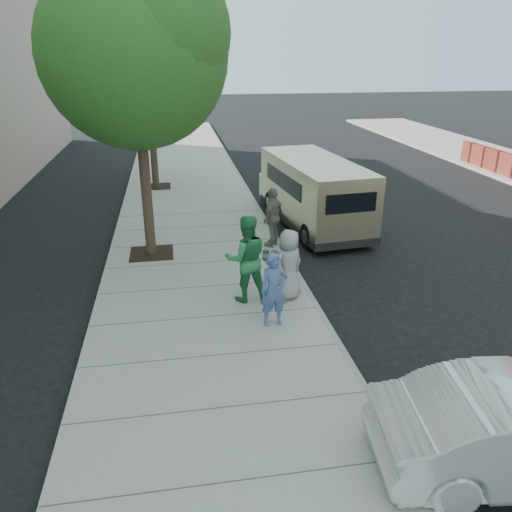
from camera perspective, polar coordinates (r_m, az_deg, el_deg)
name	(u,v)px	position (r m, az deg, el deg)	size (l,w,h in m)	color
ground	(244,289)	(12.34, -1.33, -3.80)	(120.00, 120.00, 0.00)	black
sidewalk	(204,289)	(12.22, -5.99, -3.80)	(5.00, 60.00, 0.15)	gray
curb_face	(301,282)	(12.57, 5.18, -2.99)	(0.12, 60.00, 0.16)	gray
tree_near	(136,46)	(13.38, -13.57, 22.26)	(4.62, 4.60, 7.53)	black
tree_far	(148,67)	(20.98, -12.23, 20.39)	(3.92, 3.80, 6.49)	black
parking_meter	(270,268)	(10.55, 1.59, -1.36)	(0.31, 0.21, 1.45)	gray
van	(313,191)	(16.64, 6.49, 7.37)	(2.58, 6.14, 2.22)	beige
person_officer	(274,290)	(10.18, 2.07, -3.88)	(0.58, 0.38, 1.58)	#48609A
person_green_shirt	(246,259)	(11.12, -1.10, -0.30)	(0.98, 0.76, 2.01)	#2A8347
person_gray_shirt	(289,265)	(11.30, 3.76, -0.98)	(0.80, 0.52, 1.64)	#969698
person_striped_polo	(273,217)	(14.39, 1.96, 4.48)	(1.02, 0.43, 1.75)	gray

